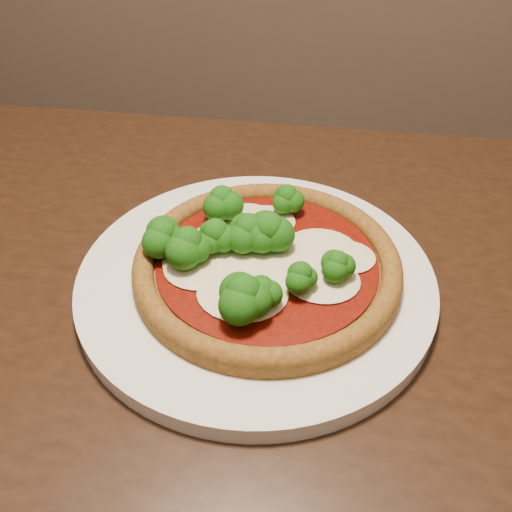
# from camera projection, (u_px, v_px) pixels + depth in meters

# --- Properties ---
(dining_table) EXTENTS (1.27, 0.74, 0.75)m
(dining_table) POSITION_uv_depth(u_px,v_px,m) (228.00, 369.00, 0.61)
(dining_table) COLOR black
(dining_table) RESTS_ON floor
(plate) EXTENTS (0.34, 0.34, 0.02)m
(plate) POSITION_uv_depth(u_px,v_px,m) (256.00, 280.00, 0.55)
(plate) COLOR silver
(plate) RESTS_ON dining_table
(pizza) EXTENTS (0.25, 0.25, 0.06)m
(pizza) POSITION_uv_depth(u_px,v_px,m) (260.00, 258.00, 0.54)
(pizza) COLOR brown
(pizza) RESTS_ON plate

